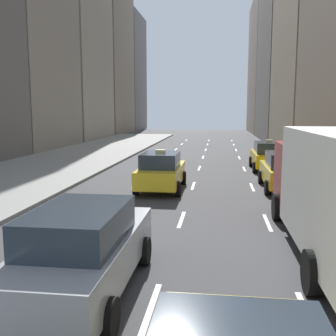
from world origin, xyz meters
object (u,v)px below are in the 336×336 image
taxi_lead (268,156)px  taxi_second (161,171)px  sedan_black_near (84,249)px  taxi_fourth (285,171)px

taxi_lead → taxi_second: 8.91m
taxi_second → sedan_black_near: size_ratio=0.90×
taxi_lead → taxi_fourth: 6.17m
taxi_lead → taxi_second: same height
taxi_lead → sedan_black_near: bearing=-107.9°
taxi_lead → taxi_fourth: same height
sedan_black_near → taxi_second: bearing=90.0°
taxi_second → taxi_fourth: bearing=7.7°
taxi_lead → taxi_second: bearing=-129.0°
taxi_fourth → sedan_black_near: (-5.60, -11.18, 0.03)m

